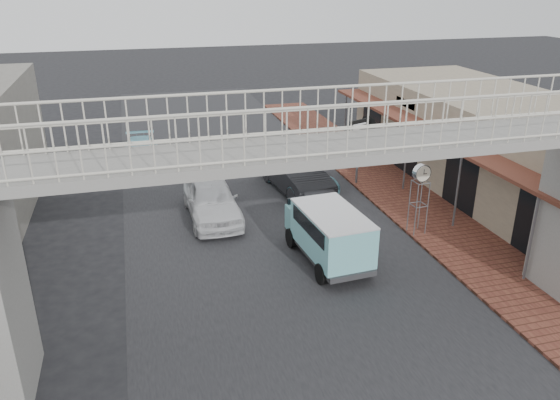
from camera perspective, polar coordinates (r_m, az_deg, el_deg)
ground at (r=18.00m, az=0.28°, el=-6.75°), size 120.00×120.00×0.00m
road_strip at (r=18.00m, az=0.28°, el=-6.74°), size 10.00×60.00×0.01m
sidewalk at (r=22.81m, az=14.11°, el=-0.79°), size 3.00×40.00×0.10m
shophouse_row at (r=25.37m, az=22.34°, el=5.24°), size 7.20×18.00×4.00m
footbridge at (r=13.16m, az=5.01°, el=-2.82°), size 16.40×2.40×6.34m
white_hatchback at (r=21.22m, az=-7.17°, el=0.13°), size 1.92×4.67×1.59m
dark_sedan at (r=23.77m, az=1.64°, el=2.82°), size 2.31×5.10×1.62m
angkot_curb at (r=24.03m, az=1.96°, el=2.56°), size 2.56×4.68×1.24m
angkot_far at (r=28.19m, az=-14.24°, el=4.86°), size 1.73×4.20×1.21m
angkot_van at (r=17.73m, az=5.15°, el=-3.05°), size 1.99×3.90×1.86m
motorcycle_near at (r=27.23m, az=7.75°, el=4.69°), size 1.88×0.76×0.97m
motorcycle_far at (r=27.14m, az=6.01°, el=4.84°), size 1.87×0.98×1.08m
street_clock at (r=19.76m, az=14.56°, el=2.42°), size 0.65×0.54×2.60m
arrow_sign at (r=24.67m, az=9.56°, el=7.46°), size 1.82×1.23×3.02m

